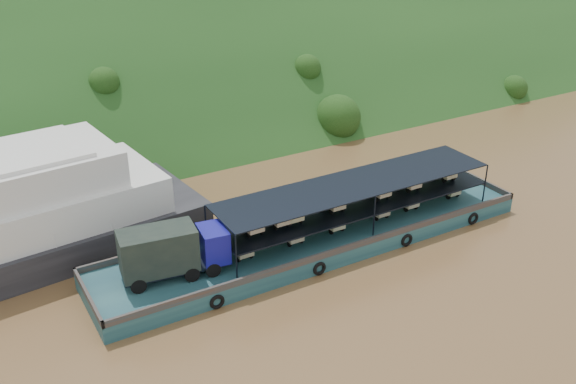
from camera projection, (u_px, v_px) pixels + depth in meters
ground at (329, 237)px, 50.90m from camera, size 160.00×160.00×0.00m
hillside at (167, 111)px, 78.89m from camera, size 140.00×39.60×39.60m
cargo_barge at (303, 237)px, 48.48m from camera, size 35.00×7.18×4.88m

